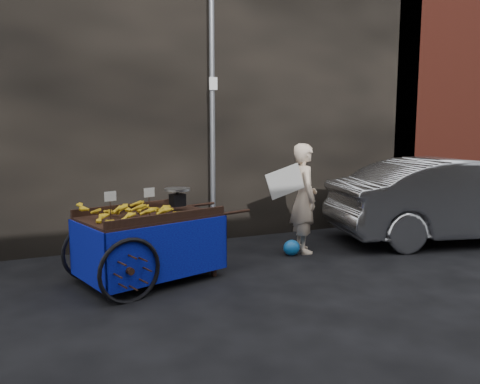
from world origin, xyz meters
name	(u,v)px	position (x,y,z in m)	size (l,w,h in m)	color
ground	(227,271)	(0.00, 0.00, 0.00)	(80.00, 80.00, 0.00)	black
building_wall	(191,85)	(0.39, 2.60, 2.50)	(13.50, 2.00, 5.00)	black
street_pole	(212,111)	(0.30, 1.30, 2.01)	(0.12, 0.10, 4.00)	slate
banana_cart	(146,222)	(-0.99, 0.03, 0.69)	(2.23, 1.45, 1.12)	black
vendor	(304,198)	(1.35, 0.42, 0.78)	(0.90, 0.63, 1.55)	beige
plastic_bag	(292,248)	(1.09, 0.30, 0.11)	(0.24, 0.20, 0.22)	#1761B1
parked_car	(457,200)	(3.92, 0.05, 0.65)	(1.37, 3.93, 1.30)	#A8AAAF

